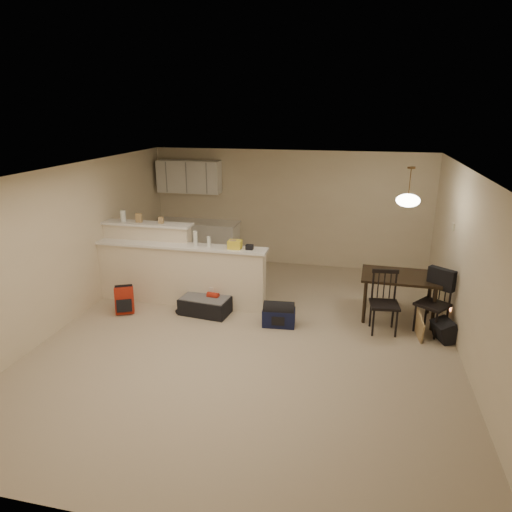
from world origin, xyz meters
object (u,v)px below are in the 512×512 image
(red_backpack, at_px, (124,300))
(dining_chair_far, at_px, (433,303))
(dining_chair_near, at_px, (385,303))
(black_daypack, at_px, (445,331))
(pendant_lamp, at_px, (408,200))
(suitcase, at_px, (206,305))
(navy_duffel, at_px, (279,317))
(dining_table, at_px, (400,280))

(red_backpack, bearing_deg, dining_chair_far, -20.68)
(dining_chair_far, bearing_deg, dining_chair_near, -131.30)
(red_backpack, xyz_separation_m, black_daypack, (5.15, 0.16, -0.07))
(pendant_lamp, relative_size, dining_chair_near, 0.64)
(suitcase, xyz_separation_m, navy_duffel, (1.29, -0.20, 0.00))
(pendant_lamp, distance_m, black_daypack, 2.05)
(suitcase, bearing_deg, navy_duffel, -1.95)
(dining_chair_far, bearing_deg, pendant_lamp, 175.65)
(dining_chair_near, bearing_deg, navy_duffel, 178.92)
(dining_table, distance_m, pendant_lamp, 1.33)
(dining_chair_far, xyz_separation_m, suitcase, (-3.63, -0.10, -0.35))
(dining_table, relative_size, black_daypack, 3.48)
(suitcase, distance_m, black_daypack, 3.81)
(red_backpack, height_order, navy_duffel, red_backpack)
(dining_table, bearing_deg, dining_chair_far, -39.24)
(dining_chair_near, xyz_separation_m, suitcase, (-2.91, 0.05, -0.35))
(dining_table, bearing_deg, dining_chair_near, -111.48)
(suitcase, height_order, navy_duffel, navy_duffel)
(pendant_lamp, distance_m, red_backpack, 4.90)
(dining_chair_far, distance_m, black_daypack, 0.45)
(pendant_lamp, height_order, red_backpack, pendant_lamp)
(dining_table, xyz_separation_m, dining_chair_near, (-0.24, -0.57, -0.18))
(pendant_lamp, height_order, dining_chair_far, pendant_lamp)
(navy_duffel, bearing_deg, dining_chair_near, 0.02)
(black_daypack, bearing_deg, dining_table, 25.37)
(pendant_lamp, distance_m, suitcase, 3.69)
(dining_chair_near, height_order, suitcase, dining_chair_near)
(suitcase, bearing_deg, red_backpack, -160.57)
(pendant_lamp, relative_size, red_backpack, 1.36)
(red_backpack, bearing_deg, dining_table, -15.04)
(pendant_lamp, distance_m, dining_chair_near, 1.62)
(dining_table, bearing_deg, red_backpack, -167.95)
(pendant_lamp, xyz_separation_m, navy_duffel, (-1.86, -0.71, -1.85))
(dining_chair_near, bearing_deg, red_backpack, 177.07)
(dining_chair_near, bearing_deg, pendant_lamp, 60.45)
(dining_chair_near, relative_size, suitcase, 1.19)
(suitcase, bearing_deg, dining_chair_near, 5.79)
(dining_chair_near, bearing_deg, suitcase, 172.69)
(suitcase, distance_m, navy_duffel, 1.31)
(black_daypack, bearing_deg, suitcase, 68.35)
(dining_chair_near, xyz_separation_m, navy_duffel, (-1.62, -0.15, -0.35))
(dining_table, bearing_deg, navy_duffel, -157.23)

